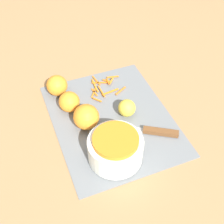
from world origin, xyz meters
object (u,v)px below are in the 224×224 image
object	(u,v)px
knife	(154,131)
orange_right	(57,85)
bowl_speckled	(115,148)
orange_left	(69,102)
orange_back	(86,117)
lemon	(126,107)

from	to	relation	value
knife	orange_right	bearing A→B (deg)	-19.62
bowl_speckled	knife	distance (m)	0.16
knife	bowl_speckled	bearing A→B (deg)	47.56
orange_left	orange_right	xyz separation A→B (m)	(0.09, 0.02, 0.00)
orange_left	orange_back	distance (m)	0.10
orange_left	orange_right	world-z (taller)	orange_right
bowl_speckled	orange_left	bearing A→B (deg)	16.07
bowl_speckled	orange_back	bearing A→B (deg)	15.06
bowl_speckled	lemon	world-z (taller)	bowl_speckled
bowl_speckled	orange_back	distance (m)	0.15
bowl_speckled	lemon	distance (m)	0.18
orange_left	knife	bearing A→B (deg)	-132.29
orange_left	orange_right	bearing A→B (deg)	10.73
orange_left	bowl_speckled	bearing A→B (deg)	-163.93
knife	orange_right	world-z (taller)	orange_right
lemon	orange_left	bearing A→B (deg)	62.58
knife	orange_back	size ratio (longest dim) A/B	2.58
orange_left	lemon	xyz separation A→B (m)	(-0.09, -0.17, -0.01)
knife	orange_left	distance (m)	0.29
orange_left	lemon	world-z (taller)	orange_left
orange_left	orange_back	xyz separation A→B (m)	(-0.09, -0.03, 0.01)
bowl_speckled	orange_right	distance (m)	0.34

